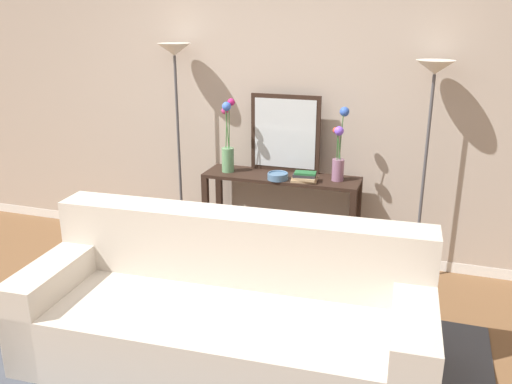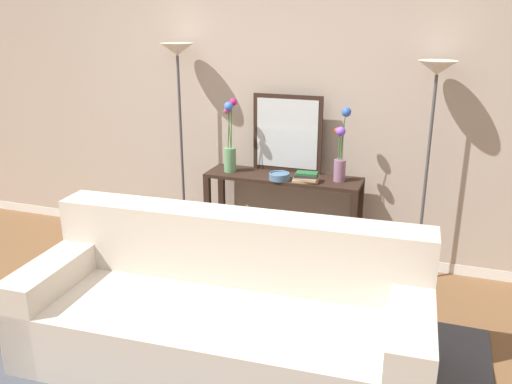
% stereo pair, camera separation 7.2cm
% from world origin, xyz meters
% --- Properties ---
extents(ground_plane, '(16.00, 16.00, 0.02)m').
position_xyz_m(ground_plane, '(0.00, 0.00, -0.01)').
color(ground_plane, brown).
extents(back_wall, '(12.00, 0.15, 2.99)m').
position_xyz_m(back_wall, '(0.00, 2.08, 1.49)').
color(back_wall, white).
rests_on(back_wall, ground).
extents(area_rug, '(3.16, 2.07, 0.01)m').
position_xyz_m(area_rug, '(0.35, 0.15, 0.01)').
color(area_rug, '#474C56').
rests_on(area_rug, ground).
extents(couch, '(2.47, 1.07, 0.88)m').
position_xyz_m(couch, '(0.34, 0.31, 0.31)').
color(couch, beige).
rests_on(couch, ground).
extents(console_table, '(1.30, 0.36, 0.79)m').
position_xyz_m(console_table, '(0.28, 1.75, 0.54)').
color(console_table, black).
rests_on(console_table, ground).
extents(floor_lamp_left, '(0.28, 0.28, 1.83)m').
position_xyz_m(floor_lamp_left, '(-0.67, 1.80, 1.44)').
color(floor_lamp_left, '#4C4C51').
rests_on(floor_lamp_left, ground).
extents(floor_lamp_right, '(0.28, 0.28, 1.75)m').
position_xyz_m(floor_lamp_right, '(1.40, 1.80, 1.37)').
color(floor_lamp_right, '#4C4C51').
rests_on(floor_lamp_right, ground).
extents(wall_mirror, '(0.59, 0.02, 0.65)m').
position_xyz_m(wall_mirror, '(0.26, 1.90, 1.11)').
color(wall_mirror, black).
rests_on(wall_mirror, console_table).
extents(vase_tall_flowers, '(0.12, 0.12, 0.62)m').
position_xyz_m(vase_tall_flowers, '(-0.18, 1.73, 1.02)').
color(vase_tall_flowers, '#669E6B').
rests_on(vase_tall_flowers, console_table).
extents(vase_short_flowers, '(0.12, 0.13, 0.59)m').
position_xyz_m(vase_short_flowers, '(0.75, 1.76, 1.02)').
color(vase_short_flowers, gray).
rests_on(vase_short_flowers, console_table).
extents(fruit_bowl, '(0.17, 0.17, 0.06)m').
position_xyz_m(fruit_bowl, '(0.28, 1.64, 0.82)').
color(fruit_bowl, '#4C7093').
rests_on(fruit_bowl, console_table).
extents(book_stack, '(0.22, 0.14, 0.08)m').
position_xyz_m(book_stack, '(0.50, 1.66, 0.82)').
color(book_stack, tan).
rests_on(book_stack, console_table).
extents(book_row_under_console, '(0.28, 0.18, 0.12)m').
position_xyz_m(book_row_under_console, '(-0.11, 1.75, 0.06)').
color(book_row_under_console, '#2D2D33').
rests_on(book_row_under_console, ground).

